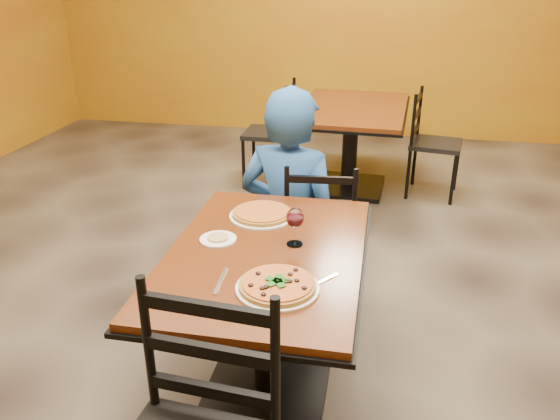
% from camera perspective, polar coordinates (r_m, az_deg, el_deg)
% --- Properties ---
extents(floor, '(7.00, 8.00, 0.01)m').
position_cam_1_polar(floor, '(3.10, 0.65, -12.23)').
color(floor, black).
rests_on(floor, ground).
extents(wall_back, '(7.00, 0.01, 3.00)m').
position_cam_1_polar(wall_back, '(6.48, 7.49, 20.84)').
color(wall_back, '#A38412').
rests_on(wall_back, ground).
extents(table_main, '(0.83, 1.23, 0.75)m').
position_cam_1_polar(table_main, '(2.38, -1.46, -8.37)').
color(table_main, '#562B0D').
rests_on(table_main, floor).
extents(table_second, '(1.01, 1.43, 0.75)m').
position_cam_1_polar(table_second, '(4.82, 7.41, 8.52)').
color(table_second, '#562B0D').
rests_on(table_second, floor).
extents(chair_main_far, '(0.43, 0.43, 0.88)m').
position_cam_1_polar(chair_main_far, '(3.18, 4.19, -2.00)').
color(chair_main_far, black).
rests_on(chair_main_far, floor).
extents(chair_second_left, '(0.43, 0.43, 0.94)m').
position_cam_1_polar(chair_second_left, '(4.94, -1.17, 7.97)').
color(chair_second_left, black).
rests_on(chair_second_left, floor).
extents(chair_second_right, '(0.47, 0.47, 0.90)m').
position_cam_1_polar(chair_second_right, '(4.86, 15.97, 6.58)').
color(chair_second_right, black).
rests_on(chair_second_right, floor).
extents(diner, '(0.70, 0.54, 1.26)m').
position_cam_1_polar(diner, '(3.14, 1.06, 1.56)').
color(diner, navy).
rests_on(diner, floor).
extents(plate_main, '(0.31, 0.31, 0.01)m').
position_cam_1_polar(plate_main, '(2.02, -0.26, -8.16)').
color(plate_main, white).
rests_on(plate_main, table_main).
extents(pizza_main, '(0.28, 0.28, 0.02)m').
position_cam_1_polar(pizza_main, '(2.01, -0.26, -7.77)').
color(pizza_main, maroon).
rests_on(pizza_main, plate_main).
extents(plate_far, '(0.31, 0.31, 0.01)m').
position_cam_1_polar(plate_far, '(2.58, -1.89, -0.60)').
color(plate_far, white).
rests_on(plate_far, table_main).
extents(pizza_far, '(0.28, 0.28, 0.02)m').
position_cam_1_polar(pizza_far, '(2.58, -1.90, -0.28)').
color(pizza_far, gold).
rests_on(pizza_far, plate_far).
extents(side_plate, '(0.16, 0.16, 0.01)m').
position_cam_1_polar(side_plate, '(2.37, -6.48, -3.06)').
color(side_plate, white).
rests_on(side_plate, table_main).
extents(dip, '(0.09, 0.09, 0.01)m').
position_cam_1_polar(dip, '(2.37, -6.49, -2.87)').
color(dip, tan).
rests_on(dip, side_plate).
extents(wine_glass, '(0.08, 0.08, 0.18)m').
position_cam_1_polar(wine_glass, '(2.29, 1.57, -1.61)').
color(wine_glass, white).
rests_on(wine_glass, table_main).
extents(fork, '(0.03, 0.19, 0.00)m').
position_cam_1_polar(fork, '(2.08, -6.22, -7.34)').
color(fork, silver).
rests_on(fork, table_main).
extents(knife, '(0.14, 0.17, 0.00)m').
position_cam_1_polar(knife, '(2.06, 3.99, -7.63)').
color(knife, silver).
rests_on(knife, table_main).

